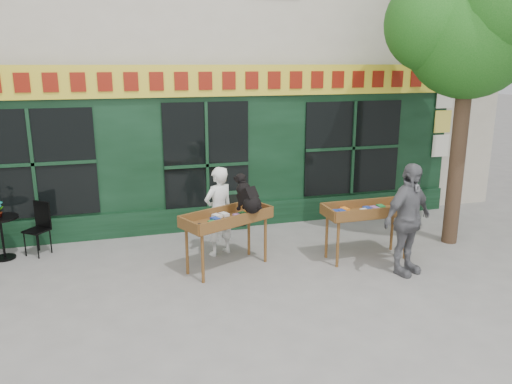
# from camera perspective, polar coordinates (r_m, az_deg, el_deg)

# --- Properties ---
(ground) EXTENTS (80.00, 80.00, 0.00)m
(ground) POSITION_cam_1_polar(r_m,az_deg,el_deg) (8.26, -2.36, -9.25)
(ground) COLOR slate
(ground) RESTS_ON ground
(street_tree) EXTENTS (3.05, 2.90, 5.60)m
(street_tree) POSITION_cam_1_polar(r_m,az_deg,el_deg) (9.87, 23.42, 17.92)
(street_tree) COLOR #382619
(street_tree) RESTS_ON ground
(book_cart_center) EXTENTS (1.62, 1.19, 0.99)m
(book_cart_center) POSITION_cam_1_polar(r_m,az_deg,el_deg) (8.19, -3.34, -3.31)
(book_cart_center) COLOR brown
(book_cart_center) RESTS_ON ground
(dog) EXTENTS (0.56, 0.69, 0.60)m
(dog) POSITION_cam_1_polar(r_m,az_deg,el_deg) (8.10, -0.89, -0.06)
(dog) COLOR black
(dog) RESTS_ON book_cart_center
(woman) EXTENTS (0.69, 0.59, 1.60)m
(woman) POSITION_cam_1_polar(r_m,az_deg,el_deg) (8.81, -4.28, -2.21)
(woman) COLOR white
(woman) RESTS_ON ground
(book_cart_right) EXTENTS (1.51, 0.64, 0.99)m
(book_cart_right) POSITION_cam_1_polar(r_m,az_deg,el_deg) (8.80, 12.62, -2.38)
(book_cart_right) COLOR brown
(book_cart_right) RESTS_ON ground
(man_right) EXTENTS (1.16, 0.80, 1.82)m
(man_right) POSITION_cam_1_polar(r_m,az_deg,el_deg) (8.31, 16.93, -3.02)
(man_right) COLOR slate
(man_right) RESTS_ON ground
(bistro_table) EXTENTS (0.60, 0.60, 0.76)m
(bistro_table) POSITION_cam_1_polar(r_m,az_deg,el_deg) (9.70, -27.10, -3.81)
(bistro_table) COLOR black
(bistro_table) RESTS_ON ground
(bistro_chair_right) EXTENTS (0.51, 0.51, 0.95)m
(bistro_chair_right) POSITION_cam_1_polar(r_m,az_deg,el_deg) (9.70, -23.48, -3.31)
(bistro_chair_right) COLOR black
(bistro_chair_right) RESTS_ON ground
(chalkboard) EXTENTS (0.57, 0.22, 0.79)m
(chalkboard) POSITION_cam_1_polar(r_m,az_deg,el_deg) (10.24, -2.52, -2.11)
(chalkboard) COLOR black
(chalkboard) RESTS_ON ground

